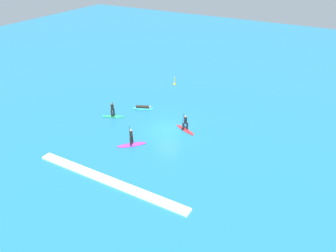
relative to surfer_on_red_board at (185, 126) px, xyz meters
The scene contains 7 objects.
ground_plane 1.95m from the surfer_on_red_board, 151.06° to the right, with size 120.00×120.00×0.00m, color #1E6B93.
surfer_on_red_board is the anchor object (origin of this frame).
surfer_on_green_board 8.92m from the surfer_on_red_board, behind, with size 2.66×1.72×2.10m.
surfer_on_purple_board 6.35m from the surfer_on_red_board, 121.75° to the right, with size 2.65×2.68×2.38m.
surfer_on_teal_board 7.23m from the surfer_on_red_board, 163.20° to the left, with size 2.68×1.78×0.45m.
marker_buoy 12.95m from the surfer_on_red_board, 123.97° to the left, with size 0.37×0.37×1.30m.
wave_crest 11.28m from the surfer_on_red_board, 98.41° to the right, with size 15.43×0.90×0.18m, color white.
Camera 1 is at (15.47, -27.15, 18.15)m, focal length 35.26 mm.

